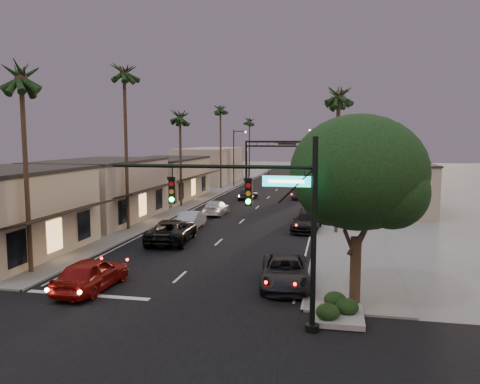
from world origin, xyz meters
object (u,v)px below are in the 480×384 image
at_px(palm_rb, 338,99).
at_px(palm_rc, 337,121).
at_px(corner_tree, 360,177).
at_px(arch, 287,150).
at_px(palm_la, 21,70).
at_px(oncoming_red, 91,274).
at_px(curbside_near, 285,272).
at_px(traffic_signal, 266,205).
at_px(palm_far, 249,119).
at_px(streetlight_right, 323,158).
at_px(oncoming_silver, 192,219).
at_px(streetlight_left, 235,153).
at_px(palm_lc, 180,113).
at_px(palm_lb, 124,68).
at_px(oncoming_pickup, 172,231).
at_px(palm_ld, 220,107).
at_px(palm_ra, 339,91).
at_px(curbside_black, 307,222).

distance_m(palm_rb, palm_rc, 20.09).
distance_m(corner_tree, arch, 63.26).
height_order(corner_tree, palm_la, palm_la).
height_order(palm_la, oncoming_red, palm_la).
relative_size(corner_tree, curbside_near, 1.61).
height_order(palm_rc, oncoming_red, palm_rc).
relative_size(traffic_signal, curbside_near, 1.56).
xyz_separation_m(corner_tree, palm_rb, (-0.88, 36.55, 6.44)).
height_order(corner_tree, curbside_near, corner_tree).
bearing_deg(palm_la, palm_rc, 72.63).
bearing_deg(palm_far, corner_tree, -75.86).
xyz_separation_m(streetlight_right, palm_la, (-15.52, -36.00, 6.11)).
bearing_deg(curbside_near, oncoming_silver, 117.78).
bearing_deg(streetlight_left, palm_rc, 21.14).
height_order(palm_lc, oncoming_silver, palm_lc).
bearing_deg(corner_tree, palm_rc, 90.89).
relative_size(palm_la, palm_lb, 0.87).
bearing_deg(palm_lc, streetlight_left, 85.63).
xyz_separation_m(palm_la, oncoming_pickup, (5.17, 9.36, -10.58)).
distance_m(arch, palm_la, 61.88).
xyz_separation_m(palm_ld, curbside_near, (14.54, -45.40, -11.66)).
xyz_separation_m(palm_rb, oncoming_red, (-12.30, -37.00, -11.56)).
bearing_deg(palm_ra, streetlight_right, 94.57).
distance_m(streetlight_left, oncoming_red, 51.30).
height_order(palm_rc, curbside_near, palm_rc).
bearing_deg(palm_rc, streetlight_left, -158.86).
xyz_separation_m(streetlight_left, palm_ld, (-1.68, -3.00, 7.09)).
height_order(palm_far, curbside_black, palm_far).
relative_size(oncoming_red, curbside_black, 0.95).
height_order(palm_lc, palm_rb, palm_rb).
bearing_deg(corner_tree, traffic_signal, -137.69).
relative_size(palm_rc, curbside_black, 2.32).
xyz_separation_m(traffic_signal, oncoming_pickup, (-9.11, 14.36, -4.22)).
bearing_deg(corner_tree, palm_ld, 110.81).
relative_size(corner_tree, palm_lc, 0.72).
bearing_deg(arch, palm_la, -98.03).
bearing_deg(palm_far, palm_ld, -90.75).
relative_size(palm_ra, palm_far, 1.00).
relative_size(palm_la, palm_rb, 0.93).
distance_m(corner_tree, palm_ld, 51.28).
distance_m(streetlight_left, palm_rb, 22.07).
bearing_deg(traffic_signal, corner_tree, 42.31).
distance_m(arch, streetlight_right, 25.94).
distance_m(palm_la, oncoming_pickup, 15.05).
relative_size(palm_rb, palm_far, 1.08).
bearing_deg(traffic_signal, palm_rc, 87.22).
height_order(palm_far, oncoming_red, palm_far).
distance_m(corner_tree, oncoming_silver, 21.63).
bearing_deg(palm_la, streetlight_right, 66.68).
xyz_separation_m(arch, oncoming_silver, (-3.61, -46.13, -4.77)).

